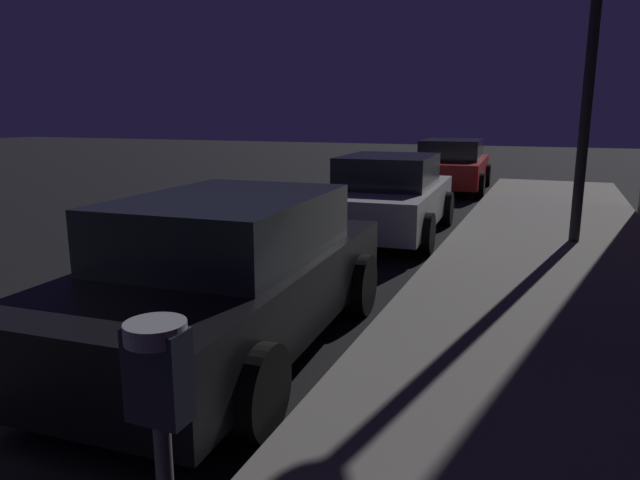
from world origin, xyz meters
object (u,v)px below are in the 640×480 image
at_px(car_silver, 389,196).
at_px(car_red, 451,165).
at_px(parking_meter, 161,424).
at_px(car_black, 229,273).

xyz_separation_m(car_silver, car_red, (0.00, 6.70, 0.01)).
relative_size(parking_meter, car_black, 0.32).
height_order(parking_meter, car_silver, parking_meter).
bearing_deg(car_black, parking_meter, -62.48).
distance_m(parking_meter, car_red, 15.40).
height_order(parking_meter, car_black, parking_meter).
xyz_separation_m(parking_meter, car_red, (-1.61, 15.31, -0.49)).
bearing_deg(car_silver, car_red, 89.99).
xyz_separation_m(parking_meter, car_black, (-1.61, 3.09, -0.48)).
bearing_deg(car_red, car_black, -90.01).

